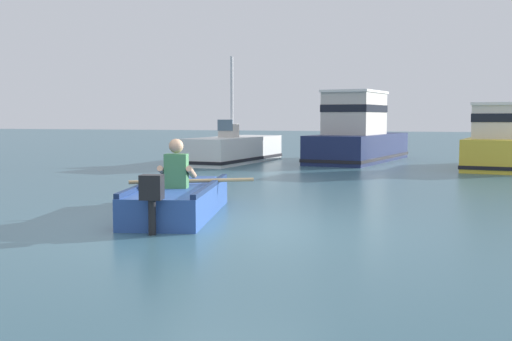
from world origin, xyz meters
TOP-DOWN VIEW (x-y plane):
  - ground_plane at (0.00, 0.00)m, footprint 120.00×120.00m
  - rowboat_with_person at (-1.22, 0.96)m, footprint 1.83×3.70m
  - moored_boat_white at (-4.32, 11.78)m, footprint 1.98×5.16m
  - moored_boat_navy at (-0.47, 13.58)m, footprint 2.86×6.02m
  - moored_boat_yellow at (3.98, 11.94)m, footprint 2.31×4.72m

SIDE VIEW (x-z plane):
  - ground_plane at x=0.00m, z-range 0.00..0.00m
  - rowboat_with_person at x=-1.22m, z-range -0.34..0.85m
  - moored_boat_white at x=-4.32m, z-range -1.34..2.17m
  - moored_boat_yellow at x=3.98m, z-range -0.24..1.69m
  - moored_boat_navy at x=-0.47m, z-range -0.32..2.07m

